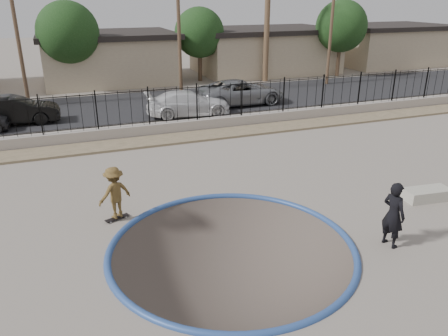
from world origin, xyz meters
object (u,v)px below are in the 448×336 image
skater (115,196)px  car_d (241,92)px  car_c (188,103)px  skateboard (117,218)px  concrete_ledge (427,194)px  videographer (393,215)px  car_b (14,110)px

skater → car_d: size_ratio=0.30×
skater → car_c: (5.72, 11.55, -0.09)m
skateboard → car_c: (5.72, 11.55, 0.69)m
concrete_ledge → car_c: bearing=108.3°
videographer → car_c: bearing=-7.0°
concrete_ledge → skater: bearing=167.4°
car_d → car_b: bearing=88.6°
car_c → car_d: 4.24m
videographer → car_b: videographer is taller
skateboard → videographer: videographer is taller
videographer → car_d: bearing=-20.4°
car_b → car_c: car_b is taller
videographer → car_b: bearing=20.0°
car_d → skater: bearing=141.9°
videographer → car_d: (2.60, 17.34, -0.14)m
videographer → car_b: size_ratio=0.41×
concrete_ledge → car_c: (-4.58, 13.85, 0.55)m
skateboard → car_b: bearing=85.1°
concrete_ledge → car_d: size_ratio=0.28×
skateboard → car_d: (9.67, 13.10, 0.77)m
car_d → skateboard: bearing=141.9°
concrete_ledge → car_d: bearing=92.3°
car_b → car_c: (9.42, -1.48, -0.06)m
concrete_ledge → car_d: 15.42m
skater → car_c: 12.89m
concrete_ledge → car_c: size_ratio=0.33×
car_d → concrete_ledge: bearing=-179.3°
car_c → car_b: bearing=85.4°
concrete_ledge → car_b: car_b is taller
car_c → car_d: (3.95, 1.54, 0.08)m
car_b → car_c: bearing=-97.5°
car_b → car_c: size_ratio=0.95×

